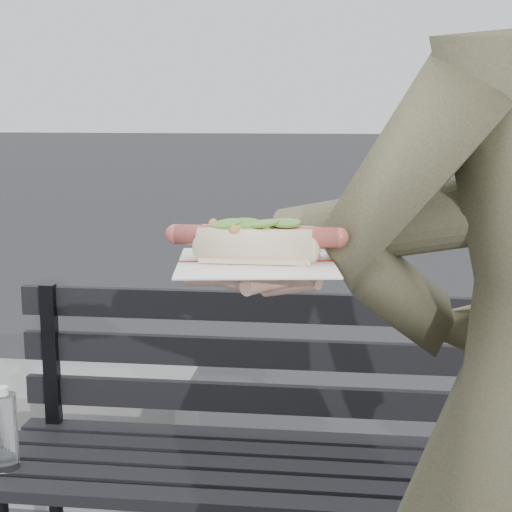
% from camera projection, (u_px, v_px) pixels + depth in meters
% --- Properties ---
extents(park_bench, '(1.50, 0.44, 0.88)m').
position_uv_depth(park_bench, '(280.00, 437.00, 2.01)').
color(park_bench, black).
rests_on(park_bench, ground).
extents(concrete_block, '(1.20, 0.40, 0.40)m').
position_uv_depth(concrete_block, '(27.00, 430.00, 2.85)').
color(concrete_block, slate).
rests_on(concrete_block, ground).
extents(held_hotdog, '(0.63, 0.31, 0.20)m').
position_uv_depth(held_hotdog, '(413.00, 224.00, 0.99)').
color(held_hotdog, '#42412C').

